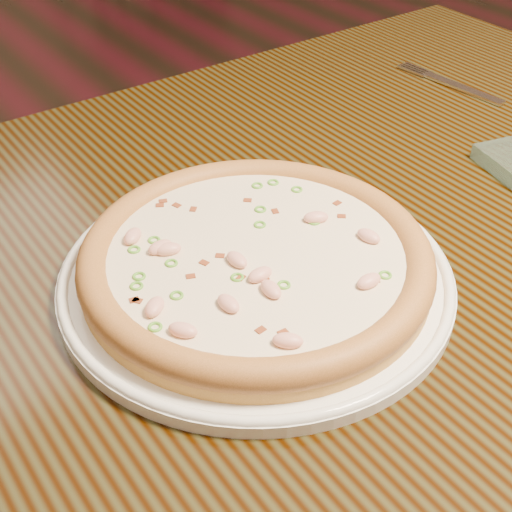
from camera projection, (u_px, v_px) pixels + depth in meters
ground at (132, 432)px, 1.45m from camera, size 9.00×9.00×0.00m
hero_table at (317, 287)px, 0.80m from camera, size 1.20×0.80×0.75m
plate at (256, 274)px, 0.65m from camera, size 0.36×0.36×0.02m
pizza at (256, 259)px, 0.64m from camera, size 0.32×0.32×0.03m
fork at (453, 85)px, 1.00m from camera, size 0.03×0.18×0.00m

